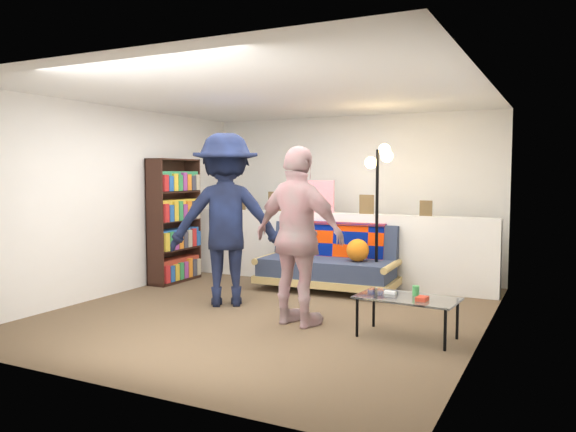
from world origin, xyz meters
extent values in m
plane|color=brown|center=(0.00, 0.00, 0.00)|extent=(5.00, 5.00, 0.00)
cube|color=silver|center=(0.00, 2.50, 1.20)|extent=(4.50, 0.10, 2.40)
cube|color=silver|center=(-2.25, 0.00, 1.20)|extent=(0.10, 5.00, 2.40)
cube|color=silver|center=(2.25, 0.00, 1.20)|extent=(0.10, 5.00, 2.40)
cube|color=white|center=(0.00, 0.00, 2.40)|extent=(4.50, 5.00, 0.10)
cube|color=silver|center=(0.00, 1.80, 0.50)|extent=(4.45, 0.15, 1.00)
cube|color=brown|center=(-1.50, 1.78, 1.11)|extent=(0.18, 0.02, 0.22)
cube|color=brown|center=(-0.90, 1.78, 1.14)|extent=(0.22, 0.02, 0.28)
cube|color=white|center=(-0.20, 1.78, 1.23)|extent=(0.45, 0.02, 0.45)
cube|color=brown|center=(0.50, 1.78, 1.13)|extent=(0.20, 0.02, 0.26)
cube|color=brown|center=(1.30, 1.78, 1.10)|extent=(0.16, 0.02, 0.20)
cube|color=tan|center=(0.12, 1.32, 0.14)|extent=(1.87, 0.90, 0.10)
cube|color=#2D3851|center=(0.12, 1.27, 0.31)|extent=(1.76, 0.75, 0.23)
cube|color=#2D3851|center=(0.10, 1.63, 0.60)|extent=(1.74, 0.30, 0.55)
cylinder|color=tan|center=(-0.75, 1.28, 0.39)|extent=(0.12, 0.82, 0.09)
cylinder|color=tan|center=(0.99, 1.35, 0.39)|extent=(0.12, 0.82, 0.09)
cube|color=navy|center=(0.11, 1.55, 0.60)|extent=(1.40, 0.16, 0.50)
cube|color=navy|center=(0.10, 1.68, 0.87)|extent=(1.41, 0.30, 0.03)
sphere|color=orange|center=(0.55, 1.29, 0.57)|extent=(0.29, 0.29, 0.29)
cube|color=black|center=(-2.22, 0.93, 0.88)|extent=(0.02, 0.88, 1.75)
cube|color=black|center=(-2.08, 0.50, 0.88)|extent=(0.29, 0.02, 1.75)
cube|color=black|center=(-2.08, 1.36, 0.88)|extent=(0.29, 0.02, 1.75)
cube|color=black|center=(-2.08, 0.93, 1.74)|extent=(0.29, 0.88, 0.02)
cube|color=black|center=(-2.08, 0.93, 0.02)|extent=(0.29, 0.88, 0.04)
cube|color=black|center=(-2.08, 0.93, 0.47)|extent=(0.29, 0.84, 0.02)
cube|color=black|center=(-2.08, 0.93, 0.88)|extent=(0.29, 0.84, 0.02)
cube|color=black|center=(-2.08, 0.93, 1.29)|extent=(0.29, 0.84, 0.02)
cube|color=#A83521|center=(-2.06, 0.93, 0.19)|extent=(0.21, 0.82, 0.29)
cube|color=#23559B|center=(-2.06, 0.93, 0.62)|extent=(0.21, 0.82, 0.27)
cube|color=gold|center=(-2.06, 0.93, 1.03)|extent=(0.21, 0.82, 0.29)
cube|color=#338D57|center=(-2.06, 0.93, 1.44)|extent=(0.21, 0.82, 0.27)
cylinder|color=black|center=(1.18, -0.49, 0.19)|extent=(0.03, 0.03, 0.37)
cylinder|color=black|center=(2.01, -0.56, 0.19)|extent=(0.03, 0.03, 0.37)
cylinder|color=black|center=(1.21, -0.08, 0.19)|extent=(0.03, 0.03, 0.37)
cylinder|color=black|center=(2.05, -0.15, 0.19)|extent=(0.03, 0.03, 0.37)
cube|color=silver|center=(1.61, -0.32, 0.38)|extent=(0.97, 0.58, 0.02)
cube|color=white|center=(1.43, -0.26, 0.40)|extent=(0.11, 0.06, 0.03)
cube|color=red|center=(1.77, -0.41, 0.41)|extent=(0.10, 0.14, 0.04)
cylinder|color=#46A852|center=(1.67, -0.21, 0.44)|extent=(0.07, 0.07, 0.09)
cylinder|color=black|center=(0.78, 1.35, 0.02)|extent=(0.31, 0.31, 0.03)
cylinder|color=black|center=(0.78, 1.35, 0.92)|extent=(0.05, 0.05, 1.85)
sphere|color=#FFC672|center=(0.67, 1.44, 1.68)|extent=(0.15, 0.15, 0.15)
sphere|color=#FFC672|center=(0.92, 1.29, 1.76)|extent=(0.15, 0.15, 0.15)
sphere|color=#FFC672|center=(0.83, 1.48, 1.85)|extent=(0.15, 0.15, 0.15)
imported|color=black|center=(-0.65, 0.07, 1.01)|extent=(1.50, 1.33, 2.01)
imported|color=pink|center=(0.51, -0.37, 0.91)|extent=(1.14, 0.67, 1.83)
camera|label=1|loc=(2.93, -5.47, 1.55)|focal=35.00mm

